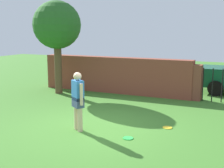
% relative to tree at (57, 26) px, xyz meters
% --- Properties ---
extents(ground_plane, '(40.00, 40.00, 0.00)m').
position_rel_tree_xyz_m(ground_plane, '(3.65, -3.56, -2.89)').
color(ground_plane, '#3D7528').
extents(brick_wall, '(6.81, 0.50, 1.56)m').
position_rel_tree_xyz_m(brick_wall, '(2.15, 1.17, -2.11)').
color(brick_wall, brown).
rests_on(brick_wall, ground).
extents(tree, '(2.03, 2.03, 3.96)m').
position_rel_tree_xyz_m(tree, '(0.00, 0.00, 0.00)').
color(tree, brown).
rests_on(tree, ground).
extents(person, '(0.46, 0.38, 1.62)m').
position_rel_tree_xyz_m(person, '(3.38, -3.96, -2.00)').
color(person, beige).
rests_on(person, ground).
extents(frisbee_green, '(0.27, 0.27, 0.02)m').
position_rel_tree_xyz_m(frisbee_green, '(4.87, -3.99, -2.89)').
color(frisbee_green, green).
rests_on(frisbee_green, ground).
extents(frisbee_yellow, '(0.27, 0.27, 0.02)m').
position_rel_tree_xyz_m(frisbee_yellow, '(5.56, -2.73, -2.89)').
color(frisbee_yellow, yellow).
rests_on(frisbee_yellow, ground).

